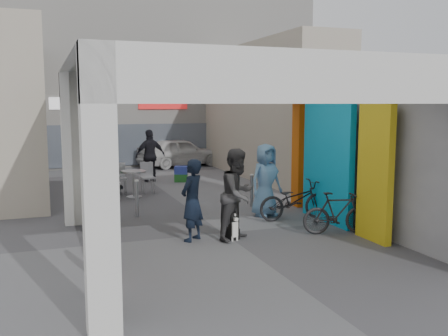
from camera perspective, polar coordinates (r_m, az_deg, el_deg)
name	(u,v)px	position (r m, az deg, el deg)	size (l,w,h in m)	color
ground	(223,233)	(10.95, -0.10, -7.44)	(90.00, 90.00, 0.00)	#5A5B5F
arcade_canopy	(262,129)	(10.04, 4.41, 4.51)	(6.40, 6.45, 6.40)	silver
far_building	(121,78)	(24.24, -11.65, 10.06)	(18.00, 4.08, 8.00)	silver
plaza_bldg_left	(12,113)	(17.47, -23.10, 5.82)	(2.00, 9.00, 5.00)	#A7A18B
plaza_bldg_right	(267,111)	(19.24, 4.91, 6.47)	(2.00, 9.00, 5.00)	#A7A18B
bollard_left	(137,199)	(12.56, -9.94, -3.49)	(0.09, 0.09, 0.91)	#989AA0
bollard_center	(194,197)	(12.90, -3.46, -3.28)	(0.09, 0.09, 0.83)	#989AA0
bollard_right	(252,191)	(13.60, 3.18, -2.63)	(0.09, 0.09, 0.88)	#989AA0
advert_board_near	(108,254)	(7.95, -13.13, -9.60)	(0.15, 0.56, 1.00)	white
advert_board_far	(87,208)	(11.47, -15.36, -4.43)	(0.20, 0.55, 1.00)	white
cafe_set	(128,185)	(15.51, -10.91, -1.87)	(1.59, 1.28, 0.96)	#AAAAB0
produce_stand	(103,186)	(15.80, -13.62, -1.96)	(1.12, 0.61, 0.74)	black
crate_stack	(181,174)	(18.01, -4.94, -0.68)	(0.55, 0.49, 0.56)	#195317
border_collie	(233,228)	(10.38, 1.00, -6.88)	(0.23, 0.44, 0.61)	black
man_with_dog	(192,200)	(10.20, -3.67, -3.70)	(0.61, 0.40, 1.69)	black
man_back_turned	(238,194)	(10.28, 1.59, -3.02)	(0.92, 0.72, 1.89)	#3D3C3F
man_elderly	(266,180)	(12.43, 4.79, -1.40)	(0.89, 0.58, 1.82)	#618FBD
man_crates	(150,156)	(18.09, -8.42, 1.41)	(1.10, 0.46, 1.88)	black
bicycle_front	(294,200)	(12.21, 8.05, -3.66)	(0.63, 1.81, 0.95)	black
bicycle_rear	(338,213)	(11.05, 12.88, -5.04)	(0.43, 1.53, 0.92)	black
white_van	(180,152)	(22.31, -5.06, 1.81)	(1.52, 3.77, 1.29)	silver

